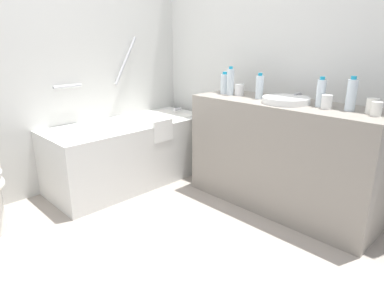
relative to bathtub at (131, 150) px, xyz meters
The scene contains 16 objects.
ground_plane 1.19m from the bathtub, 128.90° to the right, with size 4.14×4.14×0.00m, color #9E9389.
wall_back_tiled 1.20m from the bathtub, 152.26° to the left, with size 3.54×0.10×2.42m, color silver.
wall_right_mirror 1.55m from the bathtub, 44.67° to the right, with size 0.10×2.84×2.42m, color silver.
bathtub is the anchor object (origin of this frame).
vanity_counter 1.43m from the bathtub, 65.85° to the right, with size 0.54×1.54×0.88m, color gray.
sink_basin 1.54m from the bathtub, 67.72° to the right, with size 0.36×0.36×0.05m, color white.
sink_faucet 1.63m from the bathtub, 60.38° to the right, with size 0.10×0.15×0.06m.
water_bottle_0 1.80m from the bathtub, 69.47° to the right, with size 0.06×0.06×0.21m.
water_bottle_1 1.10m from the bathtub, 50.55° to the right, with size 0.07×0.07×0.19m.
water_bottle_2 1.37m from the bathtub, 62.11° to the right, with size 0.06×0.06×0.21m.
water_bottle_3 1.99m from the bathtub, 71.51° to the right, with size 0.07×0.07×0.23m.
water_bottle_4 1.16m from the bathtub, 54.52° to the right, with size 0.06×0.06×0.25m.
drinking_glass_0 2.10m from the bathtub, 72.27° to the right, with size 0.08×0.08×0.10m, color white.
drinking_glass_1 2.12m from the bathtub, 74.57° to the right, with size 0.07×0.07×0.09m, color white.
drinking_glass_2 1.83m from the bathtub, 71.64° to the right, with size 0.07×0.07×0.10m, color white.
drinking_glass_3 1.19m from the bathtub, 55.39° to the right, with size 0.08×0.08×0.10m, color white.
Camera 1 is at (-1.02, -1.72, 1.34)m, focal length 31.17 mm.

